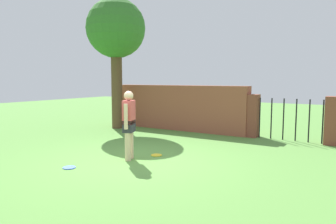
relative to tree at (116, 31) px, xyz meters
name	(u,v)px	position (x,y,z in m)	size (l,w,h in m)	color
ground_plane	(136,161)	(3.67, -3.55, -3.71)	(40.00, 40.00, 0.00)	#568C3D
brick_wall	(178,108)	(2.17, 0.93, -2.87)	(5.42, 0.50, 1.67)	brown
tree	(116,31)	(0.00, 0.00, 0.00)	(2.24, 2.24, 4.93)	brown
person	(129,122)	(3.43, -3.49, -2.81)	(0.34, 0.51, 1.62)	beige
fence_gate	(290,118)	(6.17, 0.93, -3.01)	(2.82, 0.44, 1.40)	brown
frisbee_yellow	(156,155)	(3.76, -2.83, -3.70)	(0.27, 0.27, 0.02)	yellow
frisbee_blue	(69,168)	(2.79, -4.73, -3.70)	(0.27, 0.27, 0.02)	blue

